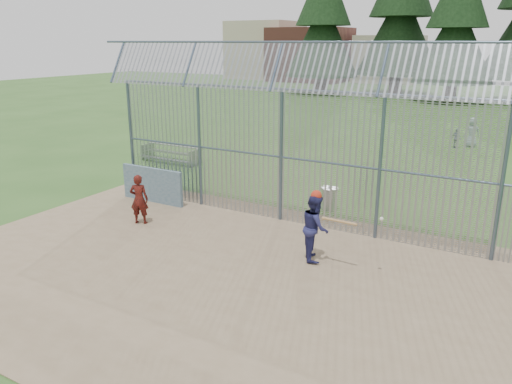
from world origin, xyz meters
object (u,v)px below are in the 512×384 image
Objects in this scene: batter at (315,227)px; bleacher at (171,153)px; onlooker at (139,199)px; dugout_wall at (152,185)px; trash_can at (329,198)px.

batter reaches higher than bleacher.
batter is 5.61m from onlooker.
dugout_wall is at bearing -56.63° from bleacher.
onlooker reaches higher than bleacher.
bleacher is (-3.29, 5.00, -0.21)m from dugout_wall.
onlooker is at bearing -59.22° from dugout_wall.
bleacher is at bearing 162.99° from trash_can.
onlooker is 1.85× the size of trash_can.
batter reaches higher than onlooker.
onlooker is at bearing -137.31° from trash_can.
trash_can is at bearing 22.53° from dugout_wall.
dugout_wall reaches higher than trash_can.
dugout_wall is 3.05× the size of trash_can.
trash_can is (5.54, 2.30, -0.24)m from dugout_wall.
onlooker is (1.08, -1.81, 0.16)m from dugout_wall.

